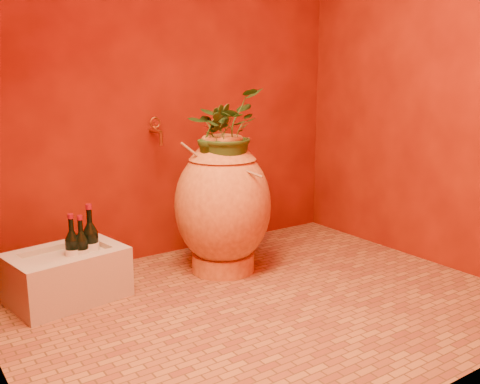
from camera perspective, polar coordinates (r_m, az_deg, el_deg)
floor at (r=2.83m, az=2.47°, el=-11.69°), size 2.50×2.50×0.00m
wall_back at (r=3.43m, az=-7.70°, el=13.91°), size 2.50×0.02×2.50m
wall_right at (r=3.48m, az=19.83°, el=13.28°), size 0.02×2.00×2.50m
amphora at (r=3.14m, az=-1.85°, el=-1.37°), size 0.59×0.59×0.81m
stone_basin at (r=2.96m, az=-17.95°, el=-8.55°), size 0.62×0.47×0.27m
wine_bottle_a at (r=2.96m, az=-15.61°, el=-5.47°), size 0.08×0.08×0.35m
wine_bottle_b at (r=2.93m, az=-16.51°, el=-6.08°), size 0.07×0.07×0.30m
wine_bottle_c at (r=2.93m, az=-17.40°, el=-6.06°), size 0.08×0.08×0.31m
wall_tap at (r=3.31m, az=-8.89°, el=6.58°), size 0.07×0.15×0.17m
plant_main at (r=3.06m, az=-1.63°, el=6.45°), size 0.58×0.56×0.49m
plant_side at (r=3.01m, az=-2.72°, el=6.02°), size 0.24×0.21×0.36m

